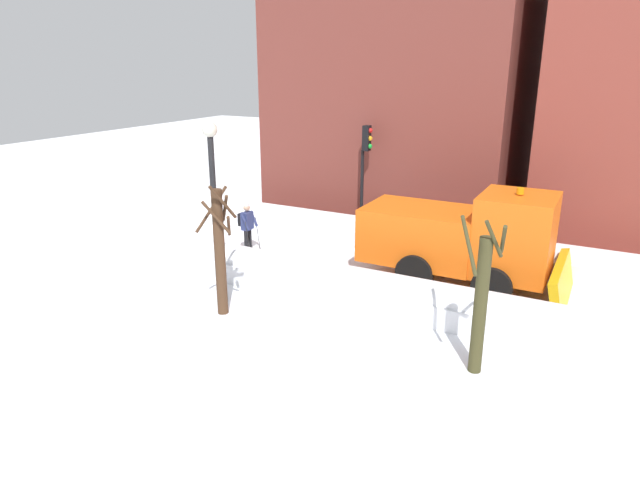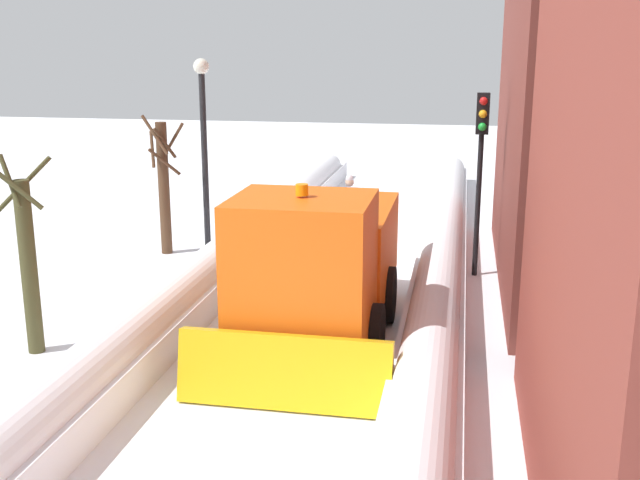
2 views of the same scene
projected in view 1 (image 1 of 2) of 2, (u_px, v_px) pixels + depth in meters
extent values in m
plane|color=white|center=(471.00, 291.00, 16.33)|extent=(80.00, 80.00, 0.00)
cube|color=white|center=(490.00, 257.00, 18.25)|extent=(1.10, 36.00, 0.61)
cylinder|color=white|center=(491.00, 248.00, 18.16)|extent=(0.90, 34.20, 0.90)
cube|color=white|center=(449.00, 312.00, 14.21)|extent=(1.10, 36.00, 0.60)
cylinder|color=white|center=(450.00, 302.00, 14.12)|extent=(0.90, 34.20, 0.90)
cube|color=brown|center=(412.00, 55.00, 23.40)|extent=(8.92, 9.56, 13.23)
cube|color=orange|center=(422.00, 234.00, 16.94)|extent=(2.30, 3.40, 1.60)
cube|color=orange|center=(515.00, 235.00, 15.63)|extent=(2.20, 2.00, 2.30)
cube|color=black|center=(554.00, 222.00, 15.04)|extent=(1.85, 0.06, 1.01)
cube|color=gold|center=(561.00, 284.00, 15.39)|extent=(3.20, 0.46, 1.13)
cylinder|color=orange|center=(520.00, 191.00, 15.23)|extent=(0.20, 0.20, 0.18)
cylinder|color=black|center=(508.00, 261.00, 17.09)|extent=(0.25, 1.10, 1.10)
cylinder|color=black|center=(492.00, 287.00, 15.16)|extent=(0.25, 1.10, 1.10)
cylinder|color=black|center=(438.00, 250.00, 18.08)|extent=(0.25, 1.10, 1.10)
cylinder|color=black|center=(414.00, 273.00, 16.15)|extent=(0.25, 1.10, 1.10)
cylinder|color=black|center=(250.00, 240.00, 19.60)|extent=(0.14, 0.14, 0.82)
cylinder|color=black|center=(246.00, 242.00, 19.41)|extent=(0.14, 0.14, 0.82)
cube|color=navy|center=(247.00, 221.00, 19.28)|extent=(0.42, 0.26, 0.62)
cube|color=black|center=(242.00, 219.00, 19.37)|extent=(0.32, 0.16, 0.44)
sphere|color=tan|center=(247.00, 208.00, 19.14)|extent=(0.24, 0.24, 0.24)
sphere|color=silver|center=(246.00, 205.00, 19.11)|extent=(0.22, 0.22, 0.22)
cylinder|color=navy|center=(254.00, 219.00, 19.45)|extent=(0.09, 0.33, 0.56)
cylinder|color=navy|center=(245.00, 222.00, 19.01)|extent=(0.09, 0.33, 0.56)
cube|color=#194C8C|center=(256.00, 252.00, 19.61)|extent=(0.09, 1.80, 0.03)
cube|color=#194C8C|center=(253.00, 253.00, 19.42)|extent=(0.09, 1.80, 0.03)
cylinder|color=#262628|center=(258.00, 234.00, 19.60)|extent=(0.02, 0.19, 1.19)
cylinder|color=#262628|center=(248.00, 239.00, 19.10)|extent=(0.02, 0.19, 1.19)
cylinder|color=black|center=(362.00, 195.00, 20.71)|extent=(0.12, 0.12, 3.30)
cube|color=black|center=(367.00, 138.00, 20.00)|extent=(0.28, 0.24, 0.90)
sphere|color=red|center=(370.00, 130.00, 19.86)|extent=(0.18, 0.18, 0.18)
sphere|color=gold|center=(370.00, 138.00, 19.94)|extent=(0.18, 0.18, 0.18)
sphere|color=green|center=(370.00, 146.00, 20.03)|extent=(0.18, 0.18, 0.18)
cylinder|color=black|center=(215.00, 220.00, 15.26)|extent=(0.16, 0.16, 4.52)
sphere|color=silver|center=(210.00, 130.00, 14.51)|extent=(0.40, 0.40, 0.40)
cylinder|color=#4A3120|center=(220.00, 253.00, 14.38)|extent=(0.28, 0.28, 3.36)
cylinder|color=#4A3120|center=(216.00, 217.00, 13.85)|extent=(0.38, 0.66, 0.88)
cylinder|color=#4A3120|center=(223.00, 202.00, 13.79)|extent=(0.76, 0.29, 0.96)
cylinder|color=#4A3120|center=(211.00, 209.00, 14.28)|extent=(0.89, 0.46, 1.14)
cylinder|color=#4A3120|center=(225.00, 208.00, 14.08)|extent=(0.44, 0.49, 0.82)
cylinder|color=#4A3120|center=(229.00, 226.00, 14.18)|extent=(0.68, 0.52, 0.75)
cylinder|color=#3E3B20|center=(480.00, 306.00, 11.66)|extent=(0.28, 0.28, 3.04)
cylinder|color=#3E3B20|center=(469.00, 245.00, 11.23)|extent=(0.91, 0.62, 1.02)
cylinder|color=#3E3B20|center=(503.00, 240.00, 11.10)|extent=(0.94, 0.25, 0.85)
cylinder|color=#3E3B20|center=(494.00, 239.00, 11.04)|extent=(0.51, 0.34, 0.87)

